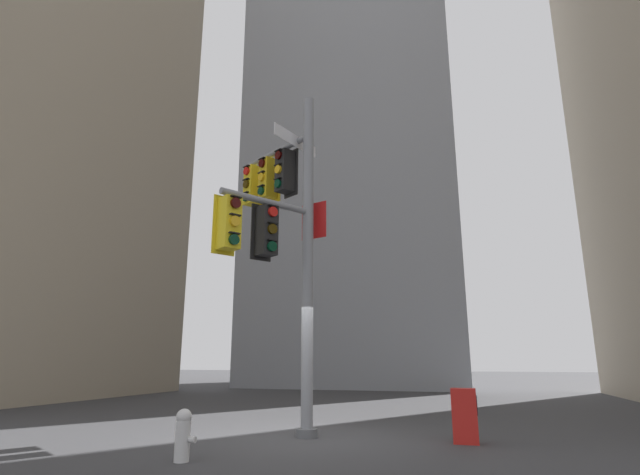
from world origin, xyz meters
TOP-DOWN VIEW (x-y plane):
  - ground at (0.00, 0.00)m, footprint 120.00×120.00m
  - building_mid_block at (-2.93, 21.22)m, footprint 12.31×12.31m
  - signal_pole_assembly at (-0.67, -0.01)m, footprint 2.45×3.28m
  - fire_hydrant at (-1.04, -2.76)m, footprint 0.33×0.23m
  - newspaper_box at (2.96, 0.12)m, footprint 0.45×0.36m

SIDE VIEW (x-z plane):
  - ground at x=0.00m, z-range 0.00..0.00m
  - fire_hydrant at x=-1.04m, z-range 0.02..0.76m
  - newspaper_box at x=2.96m, z-range 0.00..0.95m
  - signal_pole_assembly at x=-0.67m, z-range 0.85..8.07m
  - building_mid_block at x=-2.93m, z-range 0.00..38.81m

